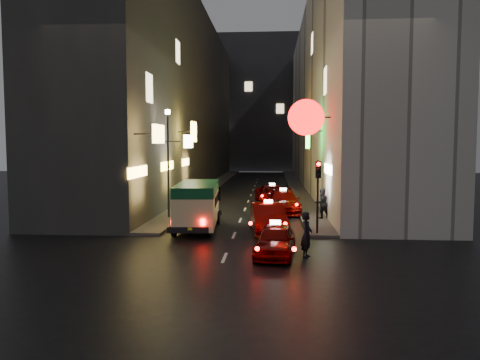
% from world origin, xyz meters
% --- Properties ---
extents(ground, '(120.00, 120.00, 0.00)m').
position_xyz_m(ground, '(0.00, 0.00, 0.00)').
color(ground, black).
rests_on(ground, ground).
extents(building_left, '(7.62, 52.07, 18.00)m').
position_xyz_m(building_left, '(-8.00, 33.99, 9.00)').
color(building_left, '#393634').
rests_on(building_left, ground).
extents(building_right, '(8.33, 52.00, 18.00)m').
position_xyz_m(building_right, '(8.00, 33.99, 9.00)').
color(building_right, beige).
rests_on(building_right, ground).
extents(building_far, '(30.00, 10.00, 22.00)m').
position_xyz_m(building_far, '(0.00, 66.00, 11.00)').
color(building_far, '#333438').
rests_on(building_far, ground).
extents(sidewalk_left, '(1.50, 52.00, 0.15)m').
position_xyz_m(sidewalk_left, '(-4.25, 34.00, 0.07)').
color(sidewalk_left, '#494644').
rests_on(sidewalk_left, ground).
extents(sidewalk_right, '(1.50, 52.00, 0.15)m').
position_xyz_m(sidewalk_right, '(4.25, 34.00, 0.07)').
color(sidewalk_right, '#494644').
rests_on(sidewalk_right, ground).
extents(minibus, '(2.36, 5.73, 2.41)m').
position_xyz_m(minibus, '(-2.00, 9.88, 1.52)').
color(minibus, beige).
rests_on(minibus, ground).
extents(taxi_near, '(2.34, 4.75, 1.63)m').
position_xyz_m(taxi_near, '(1.97, 4.46, 0.73)').
color(taxi_near, '#610200').
rests_on(taxi_near, ground).
extents(taxi_second, '(2.80, 5.66, 1.90)m').
position_xyz_m(taxi_second, '(1.65, 9.26, 0.87)').
color(taxi_second, '#610200').
rests_on(taxi_second, ground).
extents(taxi_third, '(2.52, 5.39, 1.84)m').
position_xyz_m(taxi_third, '(2.54, 16.11, 0.83)').
color(taxi_third, '#610200').
rests_on(taxi_third, ground).
extents(taxi_far, '(2.61, 5.13, 1.73)m').
position_xyz_m(taxi_far, '(1.83, 20.91, 0.78)').
color(taxi_far, '#610200').
rests_on(taxi_far, ground).
extents(pedestrian_crossing, '(0.61, 0.76, 2.02)m').
position_xyz_m(pedestrian_crossing, '(3.18, 4.29, 1.01)').
color(pedestrian_crossing, black).
rests_on(pedestrian_crossing, ground).
extents(pedestrian_sidewalk, '(0.86, 0.73, 1.96)m').
position_xyz_m(pedestrian_sidewalk, '(4.68, 13.15, 1.13)').
color(pedestrian_sidewalk, black).
rests_on(pedestrian_sidewalk, sidewalk_right).
extents(traffic_light, '(0.26, 0.43, 3.50)m').
position_xyz_m(traffic_light, '(4.00, 8.47, 2.69)').
color(traffic_light, black).
rests_on(traffic_light, sidewalk_right).
extents(lamp_post, '(0.28, 0.28, 6.22)m').
position_xyz_m(lamp_post, '(-4.20, 13.00, 3.72)').
color(lamp_post, black).
rests_on(lamp_post, sidewalk_left).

